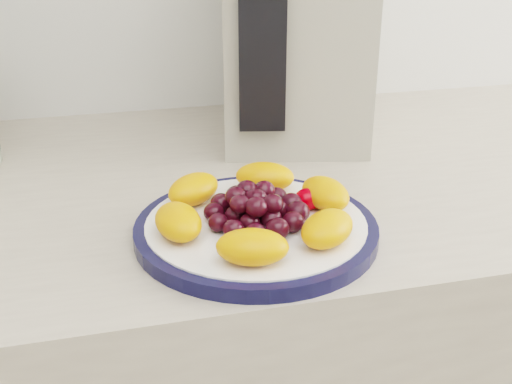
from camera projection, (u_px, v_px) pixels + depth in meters
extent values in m
cylinder|color=black|center=(256.00, 230.00, 0.66)|extent=(0.25, 0.25, 0.01)
cylinder|color=white|center=(256.00, 229.00, 0.66)|extent=(0.23, 0.23, 0.02)
cube|color=#A29D8D|center=(293.00, 15.00, 0.90)|extent=(0.25, 0.31, 0.34)
cube|color=black|center=(262.00, 30.00, 0.77)|extent=(0.06, 0.03, 0.25)
ellipsoid|color=orange|center=(325.00, 193.00, 0.68)|extent=(0.06, 0.07, 0.03)
ellipsoid|color=orange|center=(265.00, 177.00, 0.72)|extent=(0.08, 0.06, 0.03)
ellipsoid|color=orange|center=(193.00, 189.00, 0.69)|extent=(0.08, 0.08, 0.03)
ellipsoid|color=orange|center=(178.00, 222.00, 0.62)|extent=(0.05, 0.07, 0.03)
ellipsoid|color=orange|center=(252.00, 247.00, 0.57)|extent=(0.08, 0.06, 0.03)
ellipsoid|color=orange|center=(327.00, 229.00, 0.60)|extent=(0.08, 0.08, 0.03)
ellipsoid|color=black|center=(256.00, 213.00, 0.65)|extent=(0.02, 0.02, 0.02)
ellipsoid|color=black|center=(277.00, 210.00, 0.65)|extent=(0.02, 0.02, 0.02)
ellipsoid|color=black|center=(262.00, 204.00, 0.67)|extent=(0.02, 0.02, 0.02)
ellipsoid|color=black|center=(241.00, 206.00, 0.66)|extent=(0.02, 0.02, 0.02)
ellipsoid|color=black|center=(235.00, 215.00, 0.64)|extent=(0.02, 0.02, 0.02)
ellipsoid|color=black|center=(250.00, 222.00, 0.63)|extent=(0.02, 0.02, 0.02)
ellipsoid|color=black|center=(271.00, 219.00, 0.63)|extent=(0.02, 0.02, 0.02)
ellipsoid|color=black|center=(292.00, 203.00, 0.67)|extent=(0.02, 0.02, 0.02)
ellipsoid|color=black|center=(276.00, 197.00, 0.68)|extent=(0.02, 0.02, 0.02)
ellipsoid|color=black|center=(257.00, 195.00, 0.69)|extent=(0.02, 0.02, 0.02)
ellipsoid|color=black|center=(237.00, 196.00, 0.68)|extent=(0.02, 0.02, 0.02)
ellipsoid|color=black|center=(221.00, 203.00, 0.67)|extent=(0.02, 0.02, 0.02)
ellipsoid|color=black|center=(214.00, 212.00, 0.65)|extent=(0.02, 0.02, 0.02)
ellipsoid|color=black|center=(218.00, 222.00, 0.63)|extent=(0.02, 0.02, 0.02)
ellipsoid|color=black|center=(233.00, 229.00, 0.61)|extent=(0.02, 0.02, 0.02)
ellipsoid|color=black|center=(255.00, 233.00, 0.61)|extent=(0.02, 0.02, 0.02)
ellipsoid|color=black|center=(277.00, 229.00, 0.61)|extent=(0.02, 0.02, 0.02)
ellipsoid|color=black|center=(293.00, 222.00, 0.63)|extent=(0.02, 0.02, 0.02)
ellipsoid|color=black|center=(298.00, 212.00, 0.65)|extent=(0.02, 0.02, 0.02)
ellipsoid|color=black|center=(256.00, 198.00, 0.64)|extent=(0.02, 0.02, 0.02)
ellipsoid|color=black|center=(264.00, 191.00, 0.66)|extent=(0.02, 0.02, 0.02)
ellipsoid|color=black|center=(247.00, 191.00, 0.66)|extent=(0.02, 0.02, 0.02)
ellipsoid|color=black|center=(236.00, 197.00, 0.64)|extent=(0.02, 0.02, 0.02)
ellipsoid|color=black|center=(240.00, 204.00, 0.63)|extent=(0.02, 0.02, 0.02)
ellipsoid|color=black|center=(256.00, 207.00, 0.62)|extent=(0.02, 0.02, 0.02)
ellipsoid|color=black|center=(273.00, 204.00, 0.63)|extent=(0.02, 0.02, 0.02)
ellipsoid|color=#EB0009|center=(308.00, 199.00, 0.67)|extent=(0.03, 0.03, 0.02)
ellipsoid|color=#EB0009|center=(328.00, 194.00, 0.68)|extent=(0.04, 0.04, 0.02)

